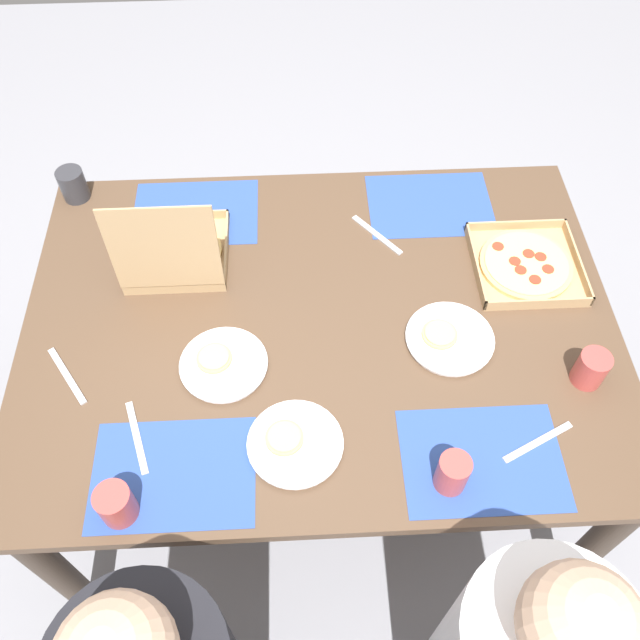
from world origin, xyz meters
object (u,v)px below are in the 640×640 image
(pizza_box_center, at_px, (526,265))
(cup_clear_left, at_px, (73,185))
(plate_far_right, at_px, (294,443))
(cup_spare, at_px, (452,473))
(plate_near_left, at_px, (223,364))
(plate_far_left, at_px, (449,338))
(pizza_box_corner_right, at_px, (176,252))
(cup_clear_right, at_px, (591,369))
(cup_red, at_px, (116,504))

(pizza_box_center, height_order, cup_clear_left, cup_clear_left)
(pizza_box_center, distance_m, plate_far_right, 0.81)
(cup_spare, bearing_deg, pizza_box_center, -117.11)
(plate_near_left, bearing_deg, plate_far_left, -175.09)
(pizza_box_corner_right, relative_size, cup_clear_right, 3.31)
(plate_far_left, xyz_separation_m, cup_red, (0.76, 0.40, 0.04))
(pizza_box_center, distance_m, cup_clear_left, 1.31)
(cup_spare, bearing_deg, plate_near_left, -32.69)
(pizza_box_center, xyz_separation_m, plate_far_left, (0.25, 0.23, -0.00))
(plate_near_left, relative_size, cup_clear_right, 2.34)
(plate_near_left, xyz_separation_m, cup_clear_left, (0.45, -0.61, 0.04))
(plate_far_right, bearing_deg, plate_near_left, -52.44)
(pizza_box_corner_right, height_order, plate_far_right, pizza_box_corner_right)
(pizza_box_center, xyz_separation_m, plate_near_left, (0.81, 0.28, -0.00))
(cup_clear_left, bearing_deg, cup_spare, 135.58)
(pizza_box_center, distance_m, cup_red, 1.19)
(plate_near_left, bearing_deg, cup_red, 60.20)
(plate_far_left, bearing_deg, cup_red, 27.79)
(pizza_box_center, distance_m, cup_spare, 0.67)
(plate_far_left, height_order, plate_far_right, same)
(pizza_box_corner_right, relative_size, plate_far_left, 1.38)
(cup_red, bearing_deg, pizza_box_corner_right, -95.69)
(plate_far_right, xyz_separation_m, cup_red, (0.37, 0.14, 0.04))
(plate_far_left, height_order, cup_spare, cup_spare)
(pizza_box_center, bearing_deg, cup_spare, 62.89)
(cup_spare, relative_size, cup_red, 1.09)
(cup_clear_right, bearing_deg, plate_far_right, 11.24)
(pizza_box_corner_right, xyz_separation_m, plate_far_right, (-0.30, 0.56, -0.04))
(cup_red, bearing_deg, cup_spare, -177.39)
(cup_clear_right, xyz_separation_m, cup_red, (1.08, 0.28, 0.00))
(plate_far_left, bearing_deg, plate_near_left, 4.91)
(pizza_box_corner_right, height_order, plate_near_left, pizza_box_corner_right)
(cup_red, bearing_deg, plate_near_left, -119.80)
(cup_clear_left, bearing_deg, cup_red, 104.43)
(plate_near_left, relative_size, cup_spare, 2.14)
(cup_spare, bearing_deg, cup_red, 2.61)
(plate_far_left, height_order, cup_clear_left, cup_clear_left)
(cup_spare, bearing_deg, plate_far_right, -17.29)
(pizza_box_center, distance_m, plate_near_left, 0.86)
(cup_red, bearing_deg, cup_clear_right, -165.60)
(plate_far_right, xyz_separation_m, cup_spare, (-0.33, 0.10, 0.04))
(cup_clear_right, bearing_deg, plate_near_left, -5.12)
(cup_clear_left, relative_size, cup_clear_right, 1.03)
(plate_near_left, bearing_deg, pizza_box_corner_right, -68.34)
(pizza_box_corner_right, distance_m, cup_red, 0.70)
(pizza_box_corner_right, distance_m, cup_clear_left, 0.42)
(plate_far_right, bearing_deg, cup_clear_right, -168.76)
(pizza_box_corner_right, relative_size, plate_far_right, 1.40)
(plate_far_right, height_order, cup_red, cup_red)
(cup_spare, bearing_deg, pizza_box_corner_right, -46.05)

